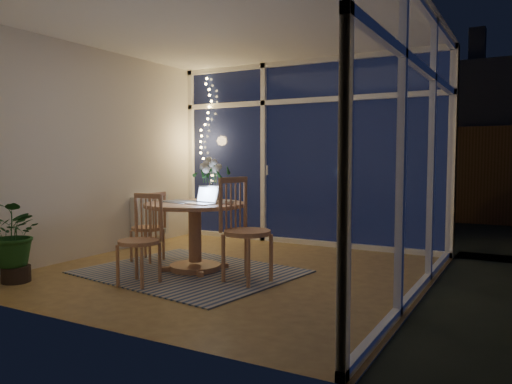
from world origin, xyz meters
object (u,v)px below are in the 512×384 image
Objects in this scene: chair_front at (139,239)px; potted_plant at (15,244)px; laptop at (201,194)px; flower_vase at (211,192)px; dining_table at (195,237)px; chair_left at (147,226)px; chair_right at (247,230)px.

chair_front reaches higher than potted_plant.
laptop is 0.32m from flower_vase.
dining_table is 0.78m from chair_front.
chair_right is at bearing 75.63° from chair_left.
potted_plant is at bearing -132.54° from laptop.
chair_left is 1.46m from potted_plant.
dining_table is at bearing 77.50° from chair_front.
dining_table is 1.80m from potted_plant.
chair_left reaches higher than dining_table.
flower_vase is at bearing 70.95° from dining_table.
chair_left is at bearing -172.79° from flower_vase.
chair_front is (-0.87, -0.60, -0.08)m from chair_right.
dining_table is 1.03× the size of chair_right.
flower_vase is 2.05m from potted_plant.
flower_vase is (0.18, 0.98, 0.40)m from chair_front.
laptop is at bearing 39.62° from potted_plant.
chair_left is at bearing 92.19° from chair_right.
chair_left is 1.04m from laptop.
chair_right is 1.39× the size of potted_plant.
dining_table is 3.84× the size of laptop.
dining_table is 0.53m from flower_vase.
dining_table is 1.44× the size of potted_plant.
chair_right is (1.53, -0.28, 0.11)m from chair_left.
dining_table is 0.78m from chair_left.
potted_plant is (-0.50, -1.38, -0.04)m from chair_left.
flower_vase is at bearing 112.15° from laptop.
flower_vase is 0.28× the size of potted_plant.
chair_left is 1.10m from chair_front.
dining_table is at bearing 154.95° from laptop.
potted_plant is at bearing -132.10° from flower_vase.
dining_table is 5.21× the size of flower_vase.
chair_left is 4.02× the size of flower_vase.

